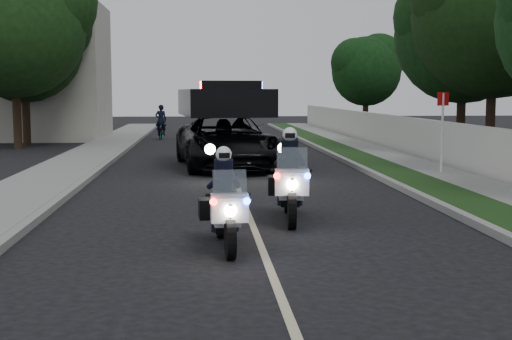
# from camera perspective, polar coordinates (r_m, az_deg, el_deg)

# --- Properties ---
(ground) EXTENTS (120.00, 120.00, 0.00)m
(ground) POSITION_cam_1_polar(r_m,az_deg,el_deg) (11.85, 0.15, -5.63)
(ground) COLOR black
(ground) RESTS_ON ground
(curb_right) EXTENTS (0.20, 60.00, 0.15)m
(curb_right) POSITION_cam_1_polar(r_m,az_deg,el_deg) (22.27, 8.60, 0.15)
(curb_right) COLOR gray
(curb_right) RESTS_ON ground
(grass_verge) EXTENTS (1.20, 60.00, 0.16)m
(grass_verge) POSITION_cam_1_polar(r_m,az_deg,el_deg) (22.43, 10.34, 0.18)
(grass_verge) COLOR #193814
(grass_verge) RESTS_ON ground
(sidewalk_right) EXTENTS (1.40, 60.00, 0.16)m
(sidewalk_right) POSITION_cam_1_polar(r_m,az_deg,el_deg) (22.80, 13.50, 0.20)
(sidewalk_right) COLOR gray
(sidewalk_right) RESTS_ON ground
(property_wall) EXTENTS (0.22, 60.00, 1.50)m
(property_wall) POSITION_cam_1_polar(r_m,az_deg,el_deg) (23.07, 15.91, 1.88)
(property_wall) COLOR beige
(property_wall) RESTS_ON ground
(curb_left) EXTENTS (0.20, 60.00, 0.15)m
(curb_left) POSITION_cam_1_polar(r_m,az_deg,el_deg) (21.91, -12.77, -0.03)
(curb_left) COLOR gray
(curb_left) RESTS_ON ground
(sidewalk_left) EXTENTS (2.00, 60.00, 0.16)m
(sidewalk_left) POSITION_cam_1_polar(r_m,az_deg,el_deg) (22.10, -15.60, -0.05)
(sidewalk_left) COLOR gray
(sidewalk_left) RESTS_ON ground
(building_far) EXTENTS (8.00, 6.00, 7.00)m
(building_far) POSITION_cam_1_polar(r_m,az_deg,el_deg) (38.64, -18.24, 7.61)
(building_far) COLOR #A8A396
(building_far) RESTS_ON ground
(lane_marking) EXTENTS (0.12, 50.00, 0.01)m
(lane_marking) POSITION_cam_1_polar(r_m,az_deg,el_deg) (21.72, -2.00, -0.12)
(lane_marking) COLOR #BFB78C
(lane_marking) RESTS_ON ground
(police_moto_left) EXTENTS (0.79, 1.94, 1.62)m
(police_moto_left) POSITION_cam_1_polar(r_m,az_deg,el_deg) (11.20, -2.56, -6.35)
(police_moto_left) COLOR silver
(police_moto_left) RESTS_ON ground
(police_moto_right) EXTENTS (0.92, 2.17, 1.80)m
(police_moto_right) POSITION_cam_1_polar(r_m,az_deg,el_deg) (13.56, 2.78, -4.11)
(police_moto_right) COLOR silver
(police_moto_right) RESTS_ON ground
(police_suv) EXTENTS (3.54, 6.49, 3.02)m
(police_suv) POSITION_cam_1_polar(r_m,az_deg,el_deg) (22.87, -2.46, 0.19)
(police_suv) COLOR black
(police_suv) RESTS_ON ground
(bicycle) EXTENTS (0.58, 1.63, 0.85)m
(bicycle) POSITION_cam_1_polar(r_m,az_deg,el_deg) (36.93, -7.76, 2.51)
(bicycle) COLOR black
(bicycle) RESTS_ON ground
(cyclist) EXTENTS (0.62, 0.45, 1.61)m
(cyclist) POSITION_cam_1_polar(r_m,az_deg,el_deg) (36.93, -7.76, 2.51)
(cyclist) COLOR black
(cyclist) RESTS_ON ground
(sign_post) EXTENTS (0.50, 0.50, 2.55)m
(sign_post) POSITION_cam_1_polar(r_m,az_deg,el_deg) (20.93, 14.89, -0.59)
(sign_post) COLOR #A40B12
(sign_post) RESTS_ON ground
(tree_right_c) EXTENTS (7.55, 7.55, 10.26)m
(tree_right_c) POSITION_cam_1_polar(r_m,az_deg,el_deg) (28.06, 18.52, 1.02)
(tree_right_c) COLOR #163310
(tree_right_c) RESTS_ON ground
(tree_right_d) EXTENTS (6.37, 6.37, 9.27)m
(tree_right_d) POSITION_cam_1_polar(r_m,az_deg,el_deg) (29.93, 16.33, 1.41)
(tree_right_d) COLOR #143913
(tree_right_d) RESTS_ON ground
(tree_right_e) EXTENTS (4.42, 4.42, 7.33)m
(tree_right_e) POSITION_cam_1_polar(r_m,az_deg,el_deg) (45.12, 8.92, 3.19)
(tree_right_e) COLOR #103511
(tree_right_e) RESTS_ON ground
(tree_left_near) EXTENTS (8.09, 8.09, 10.28)m
(tree_left_near) POSITION_cam_1_polar(r_m,az_deg,el_deg) (32.10, -18.87, 1.64)
(tree_left_near) COLOR #193C14
(tree_left_near) RESTS_ON ground
(tree_left_far) EXTENTS (6.31, 6.31, 9.16)m
(tree_left_far) POSITION_cam_1_polar(r_m,az_deg,el_deg) (34.53, -18.21, 1.98)
(tree_left_far) COLOR black
(tree_left_far) RESTS_ON ground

